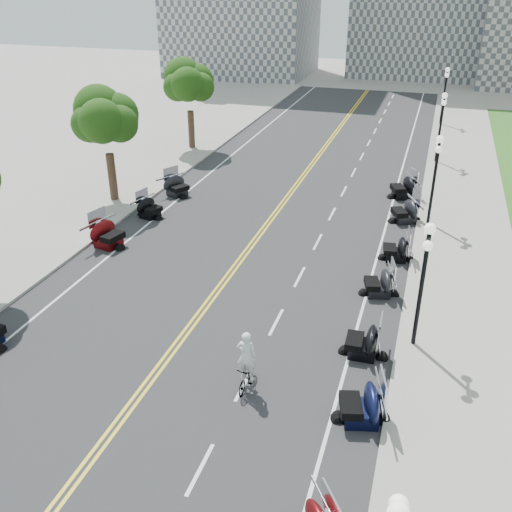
% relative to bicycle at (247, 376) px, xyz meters
% --- Properties ---
extents(ground, '(160.00, 160.00, 0.00)m').
position_rel_bicycle_xyz_m(ground, '(-3.33, 0.16, -0.48)').
color(ground, gray).
extents(road, '(16.00, 90.00, 0.01)m').
position_rel_bicycle_xyz_m(road, '(-3.33, 10.16, -0.48)').
color(road, '#333335').
rests_on(road, ground).
extents(centerline_yellow_a, '(0.12, 90.00, 0.00)m').
position_rel_bicycle_xyz_m(centerline_yellow_a, '(-3.45, 10.16, -0.47)').
color(centerline_yellow_a, yellow).
rests_on(centerline_yellow_a, road).
extents(centerline_yellow_b, '(0.12, 90.00, 0.00)m').
position_rel_bicycle_xyz_m(centerline_yellow_b, '(-3.21, 10.16, -0.47)').
color(centerline_yellow_b, yellow).
rests_on(centerline_yellow_b, road).
extents(edge_line_north, '(0.12, 90.00, 0.00)m').
position_rel_bicycle_xyz_m(edge_line_north, '(3.07, 10.16, -0.47)').
color(edge_line_north, white).
rests_on(edge_line_north, road).
extents(edge_line_south, '(0.12, 90.00, 0.00)m').
position_rel_bicycle_xyz_m(edge_line_south, '(-9.73, 10.16, -0.47)').
color(edge_line_south, white).
rests_on(edge_line_south, road).
extents(lane_dash_5, '(0.12, 2.00, 0.00)m').
position_rel_bicycle_xyz_m(lane_dash_5, '(-0.13, -3.84, -0.47)').
color(lane_dash_5, white).
rests_on(lane_dash_5, road).
extents(lane_dash_6, '(0.12, 2.00, 0.00)m').
position_rel_bicycle_xyz_m(lane_dash_6, '(-0.13, 0.16, -0.47)').
color(lane_dash_6, white).
rests_on(lane_dash_6, road).
extents(lane_dash_7, '(0.12, 2.00, 0.00)m').
position_rel_bicycle_xyz_m(lane_dash_7, '(-0.13, 4.16, -0.47)').
color(lane_dash_7, white).
rests_on(lane_dash_7, road).
extents(lane_dash_8, '(0.12, 2.00, 0.00)m').
position_rel_bicycle_xyz_m(lane_dash_8, '(-0.13, 8.16, -0.47)').
color(lane_dash_8, white).
rests_on(lane_dash_8, road).
extents(lane_dash_9, '(0.12, 2.00, 0.00)m').
position_rel_bicycle_xyz_m(lane_dash_9, '(-0.13, 12.16, -0.47)').
color(lane_dash_9, white).
rests_on(lane_dash_9, road).
extents(lane_dash_10, '(0.12, 2.00, 0.00)m').
position_rel_bicycle_xyz_m(lane_dash_10, '(-0.13, 16.16, -0.47)').
color(lane_dash_10, white).
rests_on(lane_dash_10, road).
extents(lane_dash_11, '(0.12, 2.00, 0.00)m').
position_rel_bicycle_xyz_m(lane_dash_11, '(-0.13, 20.16, -0.47)').
color(lane_dash_11, white).
rests_on(lane_dash_11, road).
extents(lane_dash_12, '(0.12, 2.00, 0.00)m').
position_rel_bicycle_xyz_m(lane_dash_12, '(-0.13, 24.16, -0.47)').
color(lane_dash_12, white).
rests_on(lane_dash_12, road).
extents(lane_dash_13, '(0.12, 2.00, 0.00)m').
position_rel_bicycle_xyz_m(lane_dash_13, '(-0.13, 28.16, -0.47)').
color(lane_dash_13, white).
rests_on(lane_dash_13, road).
extents(lane_dash_14, '(0.12, 2.00, 0.00)m').
position_rel_bicycle_xyz_m(lane_dash_14, '(-0.13, 32.16, -0.47)').
color(lane_dash_14, white).
rests_on(lane_dash_14, road).
extents(lane_dash_15, '(0.12, 2.00, 0.00)m').
position_rel_bicycle_xyz_m(lane_dash_15, '(-0.13, 36.16, -0.47)').
color(lane_dash_15, white).
rests_on(lane_dash_15, road).
extents(lane_dash_16, '(0.12, 2.00, 0.00)m').
position_rel_bicycle_xyz_m(lane_dash_16, '(-0.13, 40.16, -0.47)').
color(lane_dash_16, white).
rests_on(lane_dash_16, road).
extents(lane_dash_17, '(0.12, 2.00, 0.00)m').
position_rel_bicycle_xyz_m(lane_dash_17, '(-0.13, 44.16, -0.47)').
color(lane_dash_17, white).
rests_on(lane_dash_17, road).
extents(lane_dash_18, '(0.12, 2.00, 0.00)m').
position_rel_bicycle_xyz_m(lane_dash_18, '(-0.13, 48.16, -0.47)').
color(lane_dash_18, white).
rests_on(lane_dash_18, road).
extents(lane_dash_19, '(0.12, 2.00, 0.00)m').
position_rel_bicycle_xyz_m(lane_dash_19, '(-0.13, 52.16, -0.47)').
color(lane_dash_19, white).
rests_on(lane_dash_19, road).
extents(sidewalk_north, '(5.00, 90.00, 0.15)m').
position_rel_bicycle_xyz_m(sidewalk_north, '(7.17, 10.16, -0.41)').
color(sidewalk_north, '#9E9991').
rests_on(sidewalk_north, ground).
extents(sidewalk_south, '(5.00, 90.00, 0.15)m').
position_rel_bicycle_xyz_m(sidewalk_south, '(-13.83, 10.16, -0.41)').
color(sidewalk_south, '#9E9991').
rests_on(sidewalk_south, ground).
extents(street_lamp_2, '(0.50, 1.20, 4.90)m').
position_rel_bicycle_xyz_m(street_lamp_2, '(5.27, 4.16, 2.12)').
color(street_lamp_2, black).
rests_on(street_lamp_2, sidewalk_north).
extents(street_lamp_3, '(0.50, 1.20, 4.90)m').
position_rel_bicycle_xyz_m(street_lamp_3, '(5.27, 16.16, 2.12)').
color(street_lamp_3, black).
rests_on(street_lamp_3, sidewalk_north).
extents(street_lamp_4, '(0.50, 1.20, 4.90)m').
position_rel_bicycle_xyz_m(street_lamp_4, '(5.27, 28.16, 2.12)').
color(street_lamp_4, black).
rests_on(street_lamp_4, sidewalk_north).
extents(street_lamp_5, '(0.50, 1.20, 4.90)m').
position_rel_bicycle_xyz_m(street_lamp_5, '(5.27, 40.16, 2.12)').
color(street_lamp_5, black).
rests_on(street_lamp_5, sidewalk_north).
extents(tree_3, '(4.80, 4.80, 9.20)m').
position_rel_bicycle_xyz_m(tree_3, '(-13.33, 14.16, 4.27)').
color(tree_3, '#235619').
rests_on(tree_3, sidewalk_south).
extents(tree_4, '(4.80, 4.80, 9.20)m').
position_rel_bicycle_xyz_m(tree_4, '(-13.33, 26.16, 4.27)').
color(tree_4, '#235619').
rests_on(tree_4, sidewalk_south).
extents(motorcycle_n_5, '(2.53, 2.53, 1.44)m').
position_rel_bicycle_xyz_m(motorcycle_n_5, '(3.94, -0.43, 0.24)').
color(motorcycle_n_5, black).
rests_on(motorcycle_n_5, road).
extents(motorcycle_n_6, '(2.02, 2.02, 1.37)m').
position_rel_bicycle_xyz_m(motorcycle_n_6, '(3.50, 3.04, 0.20)').
color(motorcycle_n_6, black).
rests_on(motorcycle_n_6, road).
extents(motorcycle_n_7, '(2.31, 2.31, 1.33)m').
position_rel_bicycle_xyz_m(motorcycle_n_7, '(3.54, 7.66, 0.18)').
color(motorcycle_n_7, black).
rests_on(motorcycle_n_7, road).
extents(motorcycle_n_8, '(2.15, 2.15, 1.33)m').
position_rel_bicycle_xyz_m(motorcycle_n_8, '(3.94, 11.33, 0.18)').
color(motorcycle_n_8, black).
rests_on(motorcycle_n_8, road).
extents(motorcycle_n_9, '(2.76, 2.76, 1.45)m').
position_rel_bicycle_xyz_m(motorcycle_n_9, '(3.96, 16.30, 0.25)').
color(motorcycle_n_9, black).
rests_on(motorcycle_n_9, road).
extents(motorcycle_n_10, '(2.85, 2.85, 1.52)m').
position_rel_bicycle_xyz_m(motorcycle_n_10, '(3.55, 20.17, 0.28)').
color(motorcycle_n_10, black).
rests_on(motorcycle_n_10, road).
extents(motorcycle_s_7, '(2.63, 2.63, 1.53)m').
position_rel_bicycle_xyz_m(motorcycle_s_7, '(-10.34, 8.39, 0.29)').
color(motorcycle_s_7, '#590A0C').
rests_on(motorcycle_s_7, road).
extents(motorcycle_s_8, '(2.24, 2.24, 1.29)m').
position_rel_bicycle_xyz_m(motorcycle_s_8, '(-10.07, 12.51, 0.16)').
color(motorcycle_s_8, black).
rests_on(motorcycle_s_8, road).
extents(motorcycle_s_9, '(2.73, 2.73, 1.41)m').
position_rel_bicycle_xyz_m(motorcycle_s_9, '(-10.06, 16.22, 0.22)').
color(motorcycle_s_9, black).
rests_on(motorcycle_s_9, road).
extents(bicycle, '(0.46, 1.60, 0.96)m').
position_rel_bicycle_xyz_m(bicycle, '(0.00, 0.00, 0.00)').
color(bicycle, '#A51414').
rests_on(bicycle, road).
extents(cyclist_rider, '(0.69, 0.45, 1.90)m').
position_rel_bicycle_xyz_m(cyclist_rider, '(0.00, 0.00, 1.43)').
color(cyclist_rider, white).
rests_on(cyclist_rider, bicycle).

